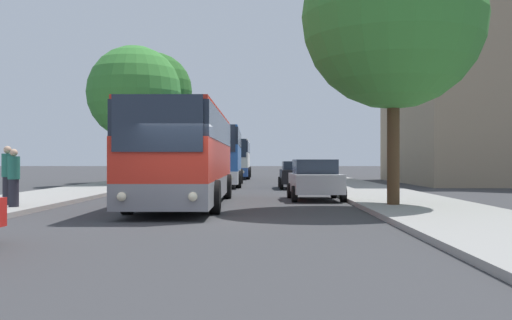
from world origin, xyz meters
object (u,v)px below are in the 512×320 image
object	(u,v)px
bus_middle	(219,156)
tree_right_near	(393,18)
parked_car_right_near	(315,179)
tree_left_near	(153,92)
pedestrian_waiting_near	(8,175)
tree_left_far	(134,93)
bus_rear	(235,158)
bus_front	(186,155)
parked_car_right_far	(298,174)
pedestrian_waiting_far	(14,177)

from	to	relation	value
bus_middle	tree_right_near	size ratio (longest dim) A/B	1.23
parked_car_right_near	tree_left_near	bearing A→B (deg)	-63.54
pedestrian_waiting_near	tree_left_near	size ratio (longest dim) A/B	0.21
tree_left_near	tree_left_far	size ratio (longest dim) A/B	1.07
tree_left_near	tree_left_far	distance (m)	5.44
pedestrian_waiting_near	tree_left_far	world-z (taller)	tree_left_far
bus_rear	tree_left_near	world-z (taller)	tree_left_near
bus_middle	bus_rear	bearing A→B (deg)	87.93
bus_front	pedestrian_waiting_near	world-z (taller)	bus_front
tree_left_near	tree_right_near	bearing A→B (deg)	-62.30
parked_car_right_near	parked_car_right_far	distance (m)	9.69
parked_car_right_far	tree_right_near	bearing A→B (deg)	99.00
bus_front	parked_car_right_far	size ratio (longest dim) A/B	2.77
bus_rear	parked_car_right_near	distance (m)	28.84
bus_middle	parked_car_right_far	size ratio (longest dim) A/B	2.52
pedestrian_waiting_far	parked_car_right_far	bearing A→B (deg)	-171.71
pedestrian_waiting_far	parked_car_right_near	bearing A→B (deg)	160.22
tree_left_far	parked_car_right_near	bearing A→B (deg)	-52.48
pedestrian_waiting_near	bus_middle	bearing A→B (deg)	52.05
bus_middle	bus_rear	size ratio (longest dim) A/B	1.05
parked_car_right_near	tree_left_near	xyz separation A→B (m)	(-9.85, 18.44, 5.62)
bus_middle	bus_front	bearing A→B (deg)	-91.06
bus_rear	tree_right_near	bearing A→B (deg)	-78.83
parked_car_right_far	tree_left_near	size ratio (longest dim) A/B	0.48
bus_front	bus_middle	size ratio (longest dim) A/B	1.10
bus_middle	pedestrian_waiting_far	bearing A→B (deg)	-105.71
tree_right_near	pedestrian_waiting_near	bearing A→B (deg)	-177.97
pedestrian_waiting_near	tree_right_near	world-z (taller)	tree_right_near
parked_car_right_far	tree_left_far	size ratio (longest dim) A/B	0.52
pedestrian_waiting_far	tree_right_near	size ratio (longest dim) A/B	0.20
parked_car_right_far	pedestrian_waiting_far	size ratio (longest dim) A/B	2.47
pedestrian_waiting_far	tree_left_far	xyz separation A→B (m)	(-0.33, 18.58, 4.69)
pedestrian_waiting_far	tree_left_far	world-z (taller)	tree_left_far
bus_rear	pedestrian_waiting_near	bearing A→B (deg)	-99.94
parked_car_right_far	tree_right_near	distance (m)	15.25
bus_rear	pedestrian_waiting_far	size ratio (longest dim) A/B	5.92
bus_front	bus_rear	world-z (taller)	bus_rear
bus_rear	parked_car_right_far	distance (m)	19.32
parked_car_right_near	parked_car_right_far	bearing A→B (deg)	-90.97
parked_car_right_far	tree_left_near	world-z (taller)	tree_left_near
parked_car_right_near	pedestrian_waiting_far	xyz separation A→B (m)	(-9.69, -5.54, 0.22)
tree_right_near	bus_middle	bearing A→B (deg)	111.40
bus_front	pedestrian_waiting_near	bearing A→B (deg)	-159.65
pedestrian_waiting_near	tree_left_far	xyz separation A→B (m)	(0.17, 17.88, 4.63)
tree_right_near	parked_car_right_near	bearing A→B (deg)	115.98
parked_car_right_near	pedestrian_waiting_near	bearing A→B (deg)	23.78
parked_car_right_far	tree_right_near	xyz separation A→B (m)	(2.26, -14.09, 5.37)
tree_left_near	tree_right_near	world-z (taller)	tree_left_near
bus_middle	tree_left_near	distance (m)	8.53
pedestrian_waiting_near	bus_rear	bearing A→B (deg)	58.99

